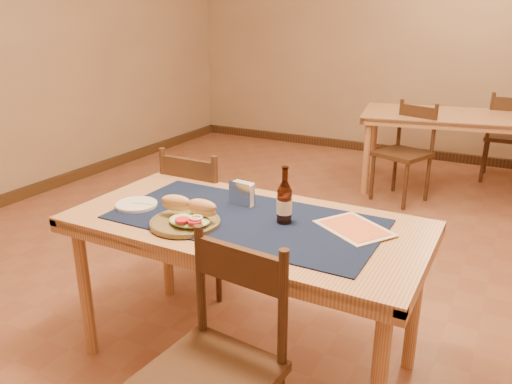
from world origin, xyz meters
The scene contains 15 objects.
room centered at (0.00, 0.00, 1.40)m, with size 6.04×7.04×2.84m.
main_table centered at (0.00, -0.80, 0.67)m, with size 1.60×0.80×0.75m.
placemat centered at (0.00, -0.80, 0.75)m, with size 1.20×0.60×0.01m, color #0F1937.
baseboard centered at (0.00, 0.00, 0.05)m, with size 6.00×7.00×0.10m.
back_table centered at (0.51, 2.36, 0.67)m, with size 1.84×1.15×0.75m.
chair_main_far centered at (-0.58, -0.27, 0.47)m, with size 0.42×0.42×0.90m.
chair_main_near centered at (0.22, -1.41, 0.47)m, with size 0.45×0.45×0.90m.
chair_back_near centered at (0.15, 1.89, 0.46)m, with size 0.53×0.53×0.89m.
chair_back_far centered at (0.94, 2.91, 0.48)m, with size 0.42×0.42×0.92m.
sandwich_plate centered at (-0.19, -0.98, 0.79)m, with size 0.31×0.31×0.12m.
side_plate centered at (-0.54, -0.91, 0.76)m, with size 0.20×0.20×0.02m.
fork centered at (-0.49, -0.90, 0.77)m, with size 0.11×0.04×0.00m.
beer_bottle centered at (0.17, -0.76, 0.85)m, with size 0.07×0.07×0.25m.
napkin_holder centered at (-0.10, -0.66, 0.81)m, with size 0.14×0.06×0.12m.
menu_card centered at (0.47, -0.68, 0.76)m, with size 0.38×0.35×0.01m.
Camera 1 is at (1.02, -2.60, 1.61)m, focal length 35.00 mm.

